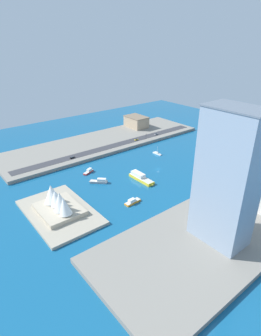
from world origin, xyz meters
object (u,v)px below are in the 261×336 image
object	(u,v)px
tugboat_red	(89,171)
ferry_yellow_fast	(141,177)
patrol_launch_navy	(203,170)
yacht_sleek_gray	(99,181)
apartment_midrise_tan	(136,122)
suv_black	(72,158)
ferry_white_commuter	(211,148)
opera_landmark	(58,202)
water_taxi_orange	(133,202)
sedan_silver	(156,134)
traffic_light_waterfront	(146,136)
sailboat_small_white	(157,153)
tower_tall_glass	(227,179)
taxi_yellow_cab	(136,140)

from	to	relation	value
tugboat_red	ferry_yellow_fast	xyz separation A→B (m)	(-40.09, -28.10, 0.93)
patrol_launch_navy	yacht_sleek_gray	distance (m)	96.10
apartment_midrise_tan	suv_black	xyz separation A→B (m)	(-41.46, 116.82, -6.26)
ferry_yellow_fast	suv_black	bearing A→B (deg)	20.76
ferry_white_commuter	opera_landmark	xyz separation A→B (m)	(-5.75, 180.69, 5.97)
water_taxi_orange	patrol_launch_navy	xyz separation A→B (m)	(1.46, -84.88, 0.17)
sedan_silver	suv_black	bearing A→B (deg)	90.28
patrol_launch_navy	traffic_light_waterfront	world-z (taller)	traffic_light_waterfront
tugboat_red	ferry_white_commuter	distance (m)	136.53
patrol_launch_navy	sedan_silver	size ratio (longest dim) A/B	2.96
sedan_silver	sailboat_small_white	bearing A→B (deg)	137.78
tower_tall_glass	ferry_white_commuter	bearing A→B (deg)	-51.82
patrol_launch_navy	opera_landmark	bearing A→B (deg)	80.89
tugboat_red	traffic_light_waterfront	distance (m)	99.70
traffic_light_waterfront	water_taxi_orange	bearing A→B (deg)	134.24
ferry_yellow_fast	taxi_yellow_cab	world-z (taller)	ferry_yellow_fast
yacht_sleek_gray	ferry_yellow_fast	bearing A→B (deg)	-119.56
ferry_white_commuter	taxi_yellow_cab	bearing A→B (deg)	34.82
yacht_sleek_gray	tower_tall_glass	world-z (taller)	tower_tall_glass
traffic_light_waterfront	opera_landmark	xyz separation A→B (m)	(-70.45, 144.25, 1.24)
patrol_launch_navy	tower_tall_glass	distance (m)	106.14
tugboat_red	taxi_yellow_cab	distance (m)	90.07
suv_black	opera_landmark	world-z (taller)	opera_landmark
patrol_launch_navy	traffic_light_waterfront	bearing A→B (deg)	-6.78
patrol_launch_navy	yacht_sleek_gray	xyz separation A→B (m)	(40.50, 87.15, 0.14)
taxi_yellow_cab	sailboat_small_white	bearing A→B (deg)	173.29
apartment_midrise_tan	opera_landmark	xyz separation A→B (m)	(-115.36, 166.50, -1.54)
tower_tall_glass	suv_black	size ratio (longest dim) A/B	15.68
apartment_midrise_tan	sedan_silver	size ratio (longest dim) A/B	6.22
taxi_yellow_cab	traffic_light_waterfront	xyz separation A→B (m)	(-4.24, -11.51, 3.39)
water_taxi_orange	patrol_launch_navy	bearing A→B (deg)	-89.01
sailboat_small_white	traffic_light_waterfront	world-z (taller)	traffic_light_waterfront
ferry_yellow_fast	sailboat_small_white	world-z (taller)	sailboat_small_white
patrol_launch_navy	sedan_silver	bearing A→B (deg)	-17.96
ferry_white_commuter	apartment_midrise_tan	distance (m)	110.78
patrol_launch_navy	apartment_midrise_tan	xyz separation A→B (m)	(136.73, -33.17, 8.78)
sailboat_small_white	patrol_launch_navy	xyz separation A→B (m)	(-55.73, -5.33, 0.54)
ferry_white_commuter	yacht_sleek_gray	bearing A→B (deg)	84.32
water_taxi_orange	patrol_launch_navy	size ratio (longest dim) A/B	1.00
sedan_silver	traffic_light_waterfront	bearing A→B (deg)	101.25
ferry_white_commuter	tower_tall_glass	size ratio (longest dim) A/B	0.29
tower_tall_glass	ferry_yellow_fast	bearing A→B (deg)	-9.81
tugboat_red	opera_landmark	distance (m)	64.75
taxi_yellow_cab	suv_black	bearing A→B (deg)	90.54
ferry_yellow_fast	opera_landmark	size ratio (longest dim) A/B	0.82
water_taxi_orange	sedan_silver	bearing A→B (deg)	-50.00
apartment_midrise_tan	taxi_yellow_cab	size ratio (longest dim) A/B	6.90
ferry_yellow_fast	tower_tall_glass	world-z (taller)	tower_tall_glass
water_taxi_orange	ferry_white_commuter	size ratio (longest dim) A/B	0.62
ferry_white_commuter	apartment_midrise_tan	world-z (taller)	apartment_midrise_tan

